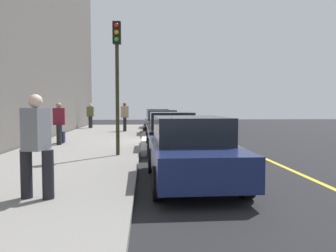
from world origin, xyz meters
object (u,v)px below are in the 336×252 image
(parked_car_charcoal, at_px, (161,123))
(pedestrian_olive_coat, at_px, (90,115))
(pedestrian_tan_coat, at_px, (125,116))
(traffic_light_pole, at_px, (117,65))
(parked_car_white, at_px, (158,119))
(rolling_suitcase, at_px, (62,137))
(pedestrian_burgundy_coat, at_px, (59,122))
(parked_car_black, at_px, (171,132))
(pedestrian_grey_coat, at_px, (36,143))
(parked_car_navy, at_px, (191,150))

(parked_car_charcoal, height_order, pedestrian_olive_coat, pedestrian_olive_coat)
(pedestrian_tan_coat, bearing_deg, traffic_light_pole, 2.27)
(parked_car_white, height_order, pedestrian_tan_coat, pedestrian_tan_coat)
(pedestrian_tan_coat, distance_m, traffic_light_pole, 10.75)
(parked_car_white, bearing_deg, parked_car_charcoal, 0.07)
(parked_car_white, xyz_separation_m, parked_car_charcoal, (5.86, 0.01, 0.00))
(traffic_light_pole, bearing_deg, rolling_suitcase, -144.45)
(pedestrian_burgundy_coat, distance_m, rolling_suitcase, 0.87)
(traffic_light_pole, bearing_deg, pedestrian_tan_coat, -177.73)
(pedestrian_burgundy_coat, bearing_deg, traffic_light_pole, 39.53)
(pedestrian_tan_coat, distance_m, pedestrian_olive_coat, 4.22)
(parked_car_charcoal, xyz_separation_m, pedestrian_burgundy_coat, (5.40, -4.52, 0.32))
(parked_car_black, height_order, pedestrian_grey_coat, pedestrian_grey_coat)
(parked_car_charcoal, distance_m, rolling_suitcase, 6.66)
(pedestrian_tan_coat, relative_size, pedestrian_olive_coat, 1.03)
(parked_car_white, distance_m, pedestrian_grey_coat, 19.89)
(parked_car_charcoal, relative_size, pedestrian_burgundy_coat, 2.75)
(rolling_suitcase, bearing_deg, parked_car_navy, 32.74)
(parked_car_white, bearing_deg, pedestrian_burgundy_coat, -21.86)
(parked_car_navy, distance_m, pedestrian_olive_coat, 18.02)
(parked_car_charcoal, distance_m, parked_car_black, 6.75)
(traffic_light_pole, relative_size, rolling_suitcase, 5.02)
(pedestrian_burgundy_coat, distance_m, traffic_light_pole, 4.68)
(parked_car_navy, relative_size, pedestrian_grey_coat, 2.39)
(parked_car_navy, bearing_deg, traffic_light_pole, -150.55)
(parked_car_charcoal, height_order, rolling_suitcase, parked_car_charcoal)
(pedestrian_olive_coat, relative_size, traffic_light_pole, 0.41)
(parked_car_navy, height_order, rolling_suitcase, parked_car_navy)
(rolling_suitcase, bearing_deg, pedestrian_tan_coat, 161.13)
(pedestrian_tan_coat, height_order, pedestrian_grey_coat, pedestrian_tan_coat)
(pedestrian_olive_coat, height_order, pedestrian_burgundy_coat, pedestrian_olive_coat)
(parked_car_charcoal, relative_size, pedestrian_tan_coat, 2.64)
(rolling_suitcase, bearing_deg, pedestrian_olive_coat, -177.86)
(parked_car_charcoal, height_order, pedestrian_burgundy_coat, pedestrian_burgundy_coat)
(parked_car_navy, relative_size, traffic_light_pole, 1.01)
(traffic_light_pole, bearing_deg, parked_car_charcoal, 168.08)
(parked_car_navy, distance_m, traffic_light_pole, 4.61)
(parked_car_charcoal, relative_size, rolling_suitcase, 5.61)
(parked_car_charcoal, bearing_deg, parked_car_white, -179.93)
(parked_car_white, bearing_deg, parked_car_navy, 0.44)
(pedestrian_grey_coat, xyz_separation_m, pedestrian_burgundy_coat, (-8.43, -1.72, -0.04))
(parked_car_navy, bearing_deg, parked_car_black, -179.38)
(pedestrian_grey_coat, relative_size, traffic_light_pole, 0.42)
(parked_car_white, height_order, parked_car_navy, same)
(traffic_light_pole, bearing_deg, pedestrian_grey_coat, -10.65)
(parked_car_charcoal, xyz_separation_m, pedestrian_olive_coat, (-5.16, -4.93, 0.34))
(traffic_light_pole, bearing_deg, pedestrian_burgundy_coat, -140.47)
(pedestrian_olive_coat, bearing_deg, parked_car_navy, 16.31)
(parked_car_charcoal, bearing_deg, pedestrian_grey_coat, -11.45)
(parked_car_charcoal, bearing_deg, pedestrian_olive_coat, -136.29)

